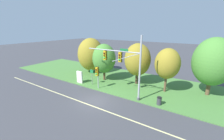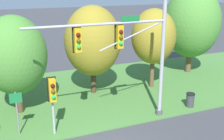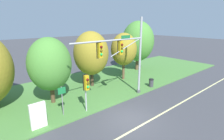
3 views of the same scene
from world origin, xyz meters
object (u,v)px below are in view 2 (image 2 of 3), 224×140
object	(u,v)px
route_sign_post	(17,107)
tree_mid_verge	(154,37)
trash_bin	(190,100)
pedestrian_signal_near_kerb	(53,94)
tree_left_of_mast	(15,56)
tree_behind_signpost	(93,41)
traffic_signal_mast	(130,46)
tree_tall_centre	(192,23)

from	to	relation	value
route_sign_post	tree_mid_verge	xyz separation A→B (m)	(10.18, 3.55, 2.38)
trash_bin	pedestrian_signal_near_kerb	bearing A→B (deg)	-178.60
tree_left_of_mast	trash_bin	distance (m)	11.36
route_sign_post	trash_bin	distance (m)	10.73
tree_left_of_mast	tree_mid_verge	world-z (taller)	tree_left_of_mast
tree_left_of_mast	route_sign_post	bearing A→B (deg)	-96.20
tree_behind_signpost	tree_mid_verge	bearing A→B (deg)	-7.64
traffic_signal_mast	tree_left_of_mast	size ratio (longest dim) A/B	1.31
tree_behind_signpost	pedestrian_signal_near_kerb	bearing A→B (deg)	-127.73
route_sign_post	tree_behind_signpost	size ratio (longest dim) A/B	0.38
tree_left_of_mast	tree_tall_centre	xyz separation A→B (m)	(14.86, 2.80, 0.78)
pedestrian_signal_near_kerb	tree_left_of_mast	size ratio (longest dim) A/B	0.54
pedestrian_signal_near_kerb	tree_mid_verge	bearing A→B (deg)	27.50
route_sign_post	tree_left_of_mast	bearing A→B (deg)	83.80
trash_bin	tree_behind_signpost	bearing A→B (deg)	136.47
tree_left_of_mast	trash_bin	world-z (taller)	tree_left_of_mast
traffic_signal_mast	tree_tall_centre	xyz separation A→B (m)	(9.04, 6.45, -0.03)
tree_mid_verge	trash_bin	distance (m)	5.44
trash_bin	route_sign_post	bearing A→B (deg)	176.71
pedestrian_signal_near_kerb	tree_mid_verge	xyz separation A→B (m)	(8.42, 4.38, 1.57)
tree_left_of_mast	tree_behind_signpost	world-z (taller)	tree_behind_signpost
tree_behind_signpost	tree_tall_centre	distance (m)	9.66
route_sign_post	tree_tall_centre	xyz separation A→B (m)	(15.16, 5.61, 2.88)
tree_left_of_mast	tree_mid_verge	bearing A→B (deg)	4.32
trash_bin	tree_mid_verge	bearing A→B (deg)	96.50
tree_left_of_mast	tree_behind_signpost	size ratio (longest dim) A/B	0.95
tree_behind_signpost	tree_tall_centre	world-z (taller)	tree_tall_centre
pedestrian_signal_near_kerb	tree_behind_signpost	xyz separation A→B (m)	(3.87, 5.00, 1.48)
traffic_signal_mast	tree_behind_signpost	distance (m)	5.07
pedestrian_signal_near_kerb	tree_tall_centre	world-z (taller)	tree_tall_centre
tree_left_of_mast	tree_mid_verge	size ratio (longest dim) A/B	1.01
traffic_signal_mast	tree_mid_verge	bearing A→B (deg)	47.23
route_sign_post	pedestrian_signal_near_kerb	bearing A→B (deg)	-25.25
trash_bin	traffic_signal_mast	bearing A→B (deg)	-177.12
traffic_signal_mast	tree_left_of_mast	xyz separation A→B (m)	(-5.81, 3.65, -0.81)
route_sign_post	trash_bin	bearing A→B (deg)	-3.29
pedestrian_signal_near_kerb	tree_behind_signpost	world-z (taller)	tree_behind_signpost
tree_left_of_mast	tree_tall_centre	size ratio (longest dim) A/B	0.81
pedestrian_signal_near_kerb	route_sign_post	world-z (taller)	pedestrian_signal_near_kerb
tree_tall_centre	tree_left_of_mast	bearing A→B (deg)	-169.32
tree_left_of_mast	trash_bin	xyz separation A→B (m)	(10.35, -3.42, -3.19)
tree_behind_signpost	tree_tall_centre	bearing A→B (deg)	8.62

